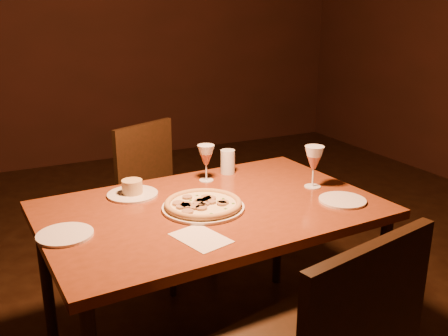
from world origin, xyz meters
name	(u,v)px	position (x,y,z in m)	size (l,w,h in m)	color
back_wall	(59,8)	(0.00, 3.50, 1.50)	(6.00, 0.04, 3.00)	#371811
dining_table	(211,220)	(0.00, 0.21, 0.66)	(1.40, 0.94, 0.73)	brown
chair_far	(161,192)	(0.07, 1.04, 0.50)	(0.56, 0.56, 0.88)	black
pizza_plate	(203,205)	(-0.04, 0.19, 0.75)	(0.33, 0.33, 0.04)	white
ramekin_saucer	(132,190)	(-0.25, 0.47, 0.75)	(0.22, 0.22, 0.07)	white
wine_glass_far	(206,163)	(0.12, 0.50, 0.81)	(0.08, 0.08, 0.17)	#AA5C47
wine_glass_right	(314,167)	(0.51, 0.21, 0.82)	(0.09, 0.09, 0.19)	#AA5C47
water_tumbler	(228,162)	(0.26, 0.56, 0.79)	(0.07, 0.07, 0.12)	silver
side_plate_left	(65,235)	(-0.58, 0.18, 0.73)	(0.20, 0.20, 0.01)	white
side_plate_near	(342,200)	(0.52, 0.00, 0.73)	(0.20, 0.20, 0.01)	white
menu_card	(201,238)	(-0.16, -0.05, 0.73)	(0.14, 0.21, 0.00)	silver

